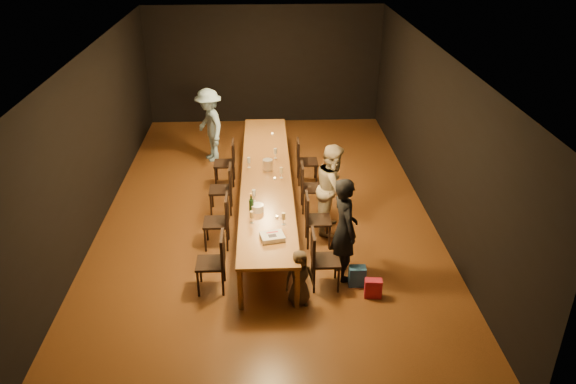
{
  "coord_description": "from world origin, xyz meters",
  "views": [
    {
      "loc": [
        -0.01,
        -9.31,
        5.13
      ],
      "look_at": [
        0.34,
        -1.22,
        1.0
      ],
      "focal_mm": 35.0,
      "sensor_mm": 36.0,
      "label": 1
    }
  ],
  "objects_px": {
    "chair_left_0": "(210,262)",
    "man_blue": "(209,125)",
    "table": "(266,177)",
    "birthday_cake": "(272,237)",
    "chair_right_0": "(326,260)",
    "chair_right_1": "(318,219)",
    "chair_right_3": "(307,161)",
    "ice_bucket": "(268,165)",
    "chair_right_2": "(312,187)",
    "woman_tan": "(333,188)",
    "woman_birthday": "(344,229)",
    "child": "(300,278)",
    "chair_left_3": "(224,163)",
    "chair_left_2": "(221,189)",
    "plate_stack": "(257,208)",
    "champagne_bottle": "(251,203)",
    "chair_left_1": "(216,222)"
  },
  "relations": [
    {
      "from": "chair_left_3",
      "to": "chair_right_3",
      "type": "bearing_deg",
      "value": -90.0
    },
    {
      "from": "chair_left_1",
      "to": "champagne_bottle",
      "type": "distance_m",
      "value": 0.77
    },
    {
      "from": "table",
      "to": "birthday_cake",
      "type": "xyz_separation_m",
      "value": [
        0.07,
        -2.25,
        0.09
      ]
    },
    {
      "from": "chair_left_1",
      "to": "champagne_bottle",
      "type": "height_order",
      "value": "champagne_bottle"
    },
    {
      "from": "chair_left_2",
      "to": "plate_stack",
      "type": "distance_m",
      "value": 1.58
    },
    {
      "from": "chair_right_3",
      "to": "chair_left_0",
      "type": "height_order",
      "value": "same"
    },
    {
      "from": "chair_right_2",
      "to": "woman_tan",
      "type": "height_order",
      "value": "woman_tan"
    },
    {
      "from": "chair_left_1",
      "to": "champagne_bottle",
      "type": "bearing_deg",
      "value": -107.52
    },
    {
      "from": "birthday_cake",
      "to": "ice_bucket",
      "type": "relative_size",
      "value": 1.89
    },
    {
      "from": "table",
      "to": "chair_right_0",
      "type": "height_order",
      "value": "chair_right_0"
    },
    {
      "from": "chair_left_2",
      "to": "champagne_bottle",
      "type": "bearing_deg",
      "value": -156.64
    },
    {
      "from": "chair_left_0",
      "to": "ice_bucket",
      "type": "height_order",
      "value": "ice_bucket"
    },
    {
      "from": "chair_left_3",
      "to": "champagne_bottle",
      "type": "relative_size",
      "value": 2.89
    },
    {
      "from": "chair_left_0",
      "to": "man_blue",
      "type": "relative_size",
      "value": 0.57
    },
    {
      "from": "chair_right_3",
      "to": "woman_tan",
      "type": "bearing_deg",
      "value": 8.9
    },
    {
      "from": "man_blue",
      "to": "birthday_cake",
      "type": "bearing_deg",
      "value": -9.44
    },
    {
      "from": "chair_left_2",
      "to": "woman_birthday",
      "type": "xyz_separation_m",
      "value": [
        2.0,
        -2.14,
        0.37
      ]
    },
    {
      "from": "woman_birthday",
      "to": "child",
      "type": "distance_m",
      "value": 1.05
    },
    {
      "from": "birthday_cake",
      "to": "champagne_bottle",
      "type": "relative_size",
      "value": 1.21
    },
    {
      "from": "woman_birthday",
      "to": "chair_left_2",
      "type": "bearing_deg",
      "value": 30.48
    },
    {
      "from": "chair_left_2",
      "to": "chair_right_0",
      "type": "bearing_deg",
      "value": -144.69
    },
    {
      "from": "chair_right_3",
      "to": "chair_left_0",
      "type": "xyz_separation_m",
      "value": [
        -1.7,
        -3.6,
        0.0
      ]
    },
    {
      "from": "chair_left_2",
      "to": "chair_left_1",
      "type": "bearing_deg",
      "value": -180.0
    },
    {
      "from": "chair_right_3",
      "to": "chair_left_1",
      "type": "distance_m",
      "value": 2.94
    },
    {
      "from": "child",
      "to": "birthday_cake",
      "type": "bearing_deg",
      "value": 115.12
    },
    {
      "from": "table",
      "to": "chair_right_2",
      "type": "height_order",
      "value": "chair_right_2"
    },
    {
      "from": "chair_right_0",
      "to": "chair_right_2",
      "type": "height_order",
      "value": "same"
    },
    {
      "from": "chair_right_1",
      "to": "woman_tan",
      "type": "distance_m",
      "value": 0.66
    },
    {
      "from": "woman_birthday",
      "to": "chair_right_3",
      "type": "bearing_deg",
      "value": -7.45
    },
    {
      "from": "ice_bucket",
      "to": "chair_left_1",
      "type": "bearing_deg",
      "value": -122.12
    },
    {
      "from": "chair_right_2",
      "to": "chair_right_3",
      "type": "bearing_deg",
      "value": 180.0
    },
    {
      "from": "table",
      "to": "plate_stack",
      "type": "height_order",
      "value": "plate_stack"
    },
    {
      "from": "chair_left_0",
      "to": "man_blue",
      "type": "distance_m",
      "value": 4.89
    },
    {
      "from": "chair_right_0",
      "to": "plate_stack",
      "type": "distance_m",
      "value": 1.47
    },
    {
      "from": "plate_stack",
      "to": "chair_right_0",
      "type": "bearing_deg",
      "value": -45.37
    },
    {
      "from": "woman_birthday",
      "to": "child",
      "type": "relative_size",
      "value": 1.91
    },
    {
      "from": "chair_left_0",
      "to": "chair_left_1",
      "type": "distance_m",
      "value": 1.2
    },
    {
      "from": "champagne_bottle",
      "to": "woman_birthday",
      "type": "bearing_deg",
      "value": -28.2
    },
    {
      "from": "chair_right_1",
      "to": "chair_left_3",
      "type": "distance_m",
      "value": 2.94
    },
    {
      "from": "chair_right_2",
      "to": "ice_bucket",
      "type": "bearing_deg",
      "value": -103.89
    },
    {
      "from": "chair_right_1",
      "to": "woman_tan",
      "type": "height_order",
      "value": "woman_tan"
    },
    {
      "from": "chair_left_2",
      "to": "child",
      "type": "xyz_separation_m",
      "value": [
        1.29,
        -2.8,
        -0.03
      ]
    },
    {
      "from": "chair_left_0",
      "to": "child",
      "type": "relative_size",
      "value": 1.07
    },
    {
      "from": "chair_right_2",
      "to": "chair_right_3",
      "type": "xyz_separation_m",
      "value": [
        0.0,
        1.2,
        0.0
      ]
    },
    {
      "from": "chair_right_1",
      "to": "chair_left_0",
      "type": "xyz_separation_m",
      "value": [
        -1.7,
        -1.2,
        0.0
      ]
    },
    {
      "from": "chair_left_2",
      "to": "ice_bucket",
      "type": "height_order",
      "value": "ice_bucket"
    },
    {
      "from": "chair_left_2",
      "to": "chair_right_1",
      "type": "bearing_deg",
      "value": -125.22
    },
    {
      "from": "chair_right_3",
      "to": "plate_stack",
      "type": "bearing_deg",
      "value": -21.29
    },
    {
      "from": "chair_right_0",
      "to": "chair_right_1",
      "type": "xyz_separation_m",
      "value": [
        0.0,
        1.2,
        0.0
      ]
    },
    {
      "from": "table",
      "to": "chair_left_0",
      "type": "distance_m",
      "value": 2.56
    }
  ]
}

